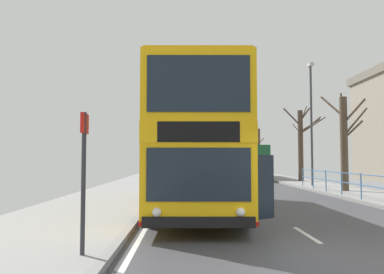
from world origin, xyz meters
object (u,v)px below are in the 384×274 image
bare_tree_far_01 (344,140)px  bare_tree_far_00 (301,143)px  bare_tree_far_02 (259,150)px  double_decker_bus_main (196,146)px  bus_stop_sign_near (84,166)px  background_bus_far_lane (247,161)px  street_lamp_far_side (311,114)px

bare_tree_far_01 → bare_tree_far_00: bearing=86.9°
bare_tree_far_01 → bare_tree_far_02: size_ratio=1.01×
double_decker_bus_main → bare_tree_far_02: bare_tree_far_02 is taller
bare_tree_far_00 → bus_stop_sign_near: bearing=-115.3°
bus_stop_sign_near → bare_tree_far_02: bare_tree_far_02 is taller
double_decker_bus_main → bare_tree_far_00: 18.26m
background_bus_far_lane → bare_tree_far_02: bare_tree_far_02 is taller
street_lamp_far_side → double_decker_bus_main: bearing=-126.0°
bus_stop_sign_near → bare_tree_far_00: size_ratio=0.42×
bus_stop_sign_near → bare_tree_far_02: size_ratio=0.46×
double_decker_bus_main → bus_stop_sign_near: bearing=-107.4°
background_bus_far_lane → bare_tree_far_00: bearing=-61.6°
bus_stop_sign_near → background_bus_far_lane: bearing=75.4°
background_bus_far_lane → bare_tree_far_00: size_ratio=1.61×
bus_stop_sign_near → bare_tree_far_01: bare_tree_far_01 is taller
double_decker_bus_main → street_lamp_far_side: 13.45m
bus_stop_sign_near → bare_tree_far_01: (10.35, 13.60, 1.17)m
bus_stop_sign_near → bare_tree_far_01: bearing=52.7°
background_bus_far_lane → bare_tree_far_02: 11.27m
background_bus_far_lane → bare_tree_far_01: size_ratio=1.77×
bare_tree_far_02 → bus_stop_sign_near: bearing=-105.1°
double_decker_bus_main → background_bus_far_lane: size_ratio=1.15×
bare_tree_far_01 → bus_stop_sign_near: bearing=-127.3°
street_lamp_far_side → bare_tree_far_01: size_ratio=1.46×
background_bus_far_lane → street_lamp_far_side: size_ratio=1.21×
double_decker_bus_main → background_bus_far_lane: 22.77m
double_decker_bus_main → bare_tree_far_02: bearing=75.3°
double_decker_bus_main → bare_tree_far_01: bare_tree_far_01 is taller
double_decker_bus_main → street_lamp_far_side: bearing=54.0°
double_decker_bus_main → background_bus_far_lane: (5.41, 22.10, -0.66)m
street_lamp_far_side → bare_tree_far_00: (0.92, 5.33, -1.60)m
bare_tree_far_00 → bare_tree_far_02: 16.79m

